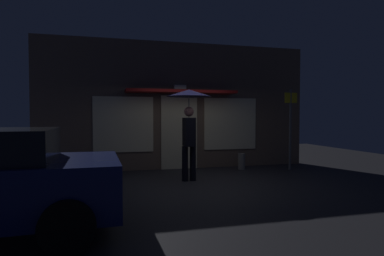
# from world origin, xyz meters

# --- Properties ---
(ground_plane) EXTENTS (18.00, 18.00, 0.00)m
(ground_plane) POSITION_xyz_m (0.00, 0.00, 0.00)
(ground_plane) COLOR #26262B
(building_facade) EXTENTS (8.22, 1.00, 3.80)m
(building_facade) POSITION_xyz_m (-0.00, 2.34, 1.89)
(building_facade) COLOR brown
(building_facade) RESTS_ON ground
(person_with_umbrella) EXTENTS (1.09, 1.09, 2.24)m
(person_with_umbrella) POSITION_xyz_m (-0.15, 0.35, 1.71)
(person_with_umbrella) COLOR black
(person_with_umbrella) RESTS_ON ground
(street_sign_post) EXTENTS (0.40, 0.07, 2.38)m
(street_sign_post) POSITION_xyz_m (3.13, 1.17, 1.35)
(street_sign_post) COLOR #595B60
(street_sign_post) RESTS_ON ground
(sidewalk_bollard) EXTENTS (0.21, 0.21, 0.48)m
(sidewalk_bollard) POSITION_xyz_m (1.77, 1.60, 0.24)
(sidewalk_bollard) COLOR slate
(sidewalk_bollard) RESTS_ON ground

